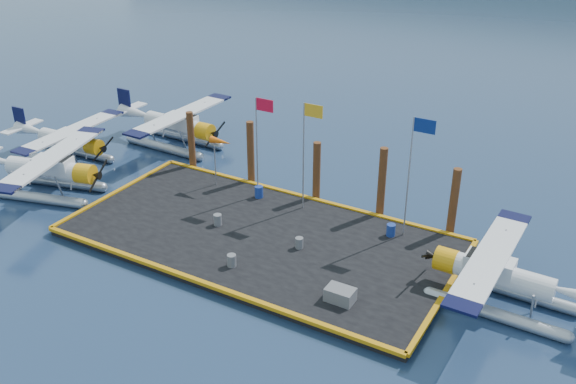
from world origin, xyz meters
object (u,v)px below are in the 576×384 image
(seaplane_c, at_px, (177,127))
(seaplane_d, at_px, (497,278))
(piling_0, at_px, (191,142))
(piling_2, at_px, (317,173))
(flagpole_yellow, at_px, (307,141))
(windsock, at_px, (221,143))
(drum_3, at_px, (232,260))
(drum_5, at_px, (259,192))
(crate, at_px, (340,295))
(flagpole_red, at_px, (260,132))
(flagpole_blue, at_px, (414,160))
(drum_4, at_px, (391,230))
(drum_0, at_px, (218,220))
(piling_4, at_px, (453,204))
(piling_1, at_px, (251,154))
(seaplane_a, at_px, (49,172))
(seaplane_b, at_px, (69,143))
(drum_2, at_px, (299,243))
(piling_3, at_px, (382,185))

(seaplane_c, distance_m, seaplane_d, 24.88)
(piling_0, xyz_separation_m, piling_2, (9.00, 0.00, -0.10))
(flagpole_yellow, height_order, windsock, flagpole_yellow)
(piling_0, bearing_deg, drum_3, -43.80)
(drum_5, xyz_separation_m, crate, (8.50, -6.73, -0.03))
(seaplane_c, distance_m, flagpole_red, 10.79)
(flagpole_red, bearing_deg, seaplane_c, 156.00)
(seaplane_d, relative_size, flagpole_blue, 1.41)
(drum_3, distance_m, windsock, 9.19)
(drum_3, bearing_deg, drum_4, 49.71)
(crate, bearing_deg, drum_0, 161.76)
(drum_0, relative_size, piling_2, 0.16)
(drum_4, bearing_deg, flagpole_yellow, 175.32)
(drum_5, relative_size, flagpole_yellow, 0.11)
(piling_4, bearing_deg, piling_1, 180.00)
(drum_3, bearing_deg, windsock, 128.07)
(drum_3, distance_m, piling_1, 9.73)
(seaplane_a, xyz_separation_m, piling_0, (5.19, 7.01, 0.50))
(crate, xyz_separation_m, flagpole_yellow, (-5.45, 6.86, 3.79))
(flagpole_blue, bearing_deg, piling_4, 41.58)
(seaplane_d, height_order, piling_1, piling_1)
(seaplane_a, distance_m, drum_5, 12.53)
(seaplane_d, bearing_deg, drum_0, 94.38)
(seaplane_b, distance_m, flagpole_yellow, 17.45)
(drum_0, bearing_deg, drum_2, 1.56)
(piling_1, bearing_deg, flagpole_blue, -8.51)
(seaplane_d, height_order, flagpole_red, flagpole_red)
(seaplane_c, distance_m, drum_4, 18.36)
(seaplane_b, height_order, flagpole_blue, flagpole_blue)
(drum_5, xyz_separation_m, piling_3, (6.85, 1.74, 1.41))
(seaplane_a, bearing_deg, piling_2, 101.12)
(drum_3, bearing_deg, flagpole_yellow, 87.70)
(seaplane_d, xyz_separation_m, piling_0, (-20.46, 4.79, 0.58))
(seaplane_a, bearing_deg, drum_0, 81.97)
(seaplane_a, height_order, drum_4, seaplane_a)
(seaplane_c, bearing_deg, seaplane_a, -9.63)
(flagpole_yellow, distance_m, windsock, 5.87)
(piling_2, bearing_deg, flagpole_blue, -14.48)
(seaplane_b, height_order, drum_5, seaplane_b)
(drum_3, distance_m, piling_0, 12.43)
(piling_3, bearing_deg, flagpole_blue, -36.07)
(flagpole_red, distance_m, piling_0, 6.84)
(flagpole_blue, bearing_deg, crate, -94.55)
(drum_5, distance_m, piling_1, 2.75)
(seaplane_c, relative_size, seaplane_d, 1.06)
(drum_3, height_order, drum_5, drum_5)
(piling_2, relative_size, piling_4, 0.95)
(seaplane_d, distance_m, piling_2, 12.43)
(piling_4, bearing_deg, drum_4, -141.41)
(drum_4, bearing_deg, seaplane_c, 165.29)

